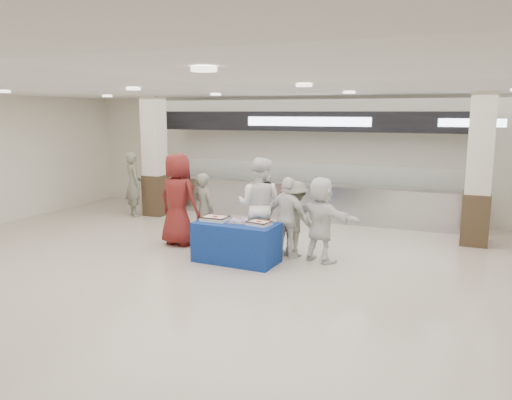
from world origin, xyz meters
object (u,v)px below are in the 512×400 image
at_px(civilian_white, 321,219).
at_px(soldier_a, 204,209).
at_px(soldier_b, 294,219).
at_px(soldier_bg, 133,184).
at_px(cupcake_tray, 239,221).
at_px(sheet_cake_right, 259,223).
at_px(chef_short, 288,218).
at_px(chef_tall, 260,206).
at_px(civilian_maroon, 178,200).
at_px(sheet_cake_left, 215,218).
at_px(display_table, 236,242).

bearing_deg(civilian_white, soldier_a, 18.11).
height_order(soldier_b, soldier_bg, soldier_bg).
bearing_deg(cupcake_tray, sheet_cake_right, -4.52).
distance_m(chef_short, civilian_white, 0.65).
xyz_separation_m(sheet_cake_right, chef_tall, (-0.31, 0.77, 0.16)).
xyz_separation_m(chef_short, soldier_bg, (-5.13, 2.08, 0.09)).
bearing_deg(soldier_a, civilian_maroon, 45.37).
xyz_separation_m(sheet_cake_left, chef_short, (1.25, 0.62, -0.01)).
bearing_deg(sheet_cake_right, civilian_maroon, 163.13).
distance_m(sheet_cake_left, soldier_b, 1.53).
height_order(sheet_cake_left, chef_tall, chef_tall).
height_order(sheet_cake_left, chef_short, chef_short).
relative_size(civilian_maroon, soldier_bg, 1.11).
bearing_deg(sheet_cake_right, chef_short, 62.38).
bearing_deg(soldier_bg, chef_tall, -168.02).
height_order(cupcake_tray, soldier_bg, soldier_bg).
relative_size(sheet_cake_left, soldier_bg, 0.28).
bearing_deg(civilian_white, civilian_maroon, 22.67).
bearing_deg(sheet_cake_right, soldier_bg, 150.44).
height_order(chef_short, civilian_white, civilian_white).
xyz_separation_m(sheet_cake_right, civilian_white, (0.98, 0.64, 0.01)).
height_order(civilian_maroon, soldier_a, civilian_maroon).
relative_size(display_table, civilian_maroon, 0.80).
bearing_deg(soldier_bg, soldier_b, -164.82).
bearing_deg(sheet_cake_left, sheet_cake_right, -1.47).
height_order(sheet_cake_right, soldier_a, soldier_a).
distance_m(civilian_maroon, soldier_bg, 3.39).
bearing_deg(sheet_cake_left, chef_tall, 51.05).
distance_m(display_table, soldier_bg, 5.14).
xyz_separation_m(sheet_cake_right, civilian_maroon, (-2.11, 0.64, 0.18)).
distance_m(cupcake_tray, chef_tall, 0.77).
bearing_deg(sheet_cake_right, soldier_b, 62.49).
bearing_deg(soldier_a, sheet_cake_left, 153.22).
distance_m(chef_tall, soldier_b, 0.75).
xyz_separation_m(cupcake_tray, soldier_bg, (-4.37, 2.68, 0.09)).
relative_size(display_table, sheet_cake_right, 3.43).
bearing_deg(soldier_bg, civilian_white, -164.34).
distance_m(cupcake_tray, soldier_bg, 5.13).
relative_size(civilian_maroon, soldier_a, 1.27).
height_order(sheet_cake_left, civilian_maroon, civilian_maroon).
xyz_separation_m(display_table, chef_short, (0.79, 0.64, 0.41)).
height_order(display_table, civilian_maroon, civilian_maroon).
xyz_separation_m(sheet_cake_right, soldier_b, (0.41, 0.79, -0.05)).
bearing_deg(sheet_cake_right, cupcake_tray, 175.48).
relative_size(soldier_a, chef_tall, 0.80).
bearing_deg(sheet_cake_left, soldier_bg, 145.21).
xyz_separation_m(cupcake_tray, chef_short, (0.76, 0.61, 0.00)).
height_order(sheet_cake_right, cupcake_tray, sheet_cake_right).
height_order(soldier_a, soldier_bg, soldier_bg).
distance_m(sheet_cake_right, civilian_white, 1.17).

